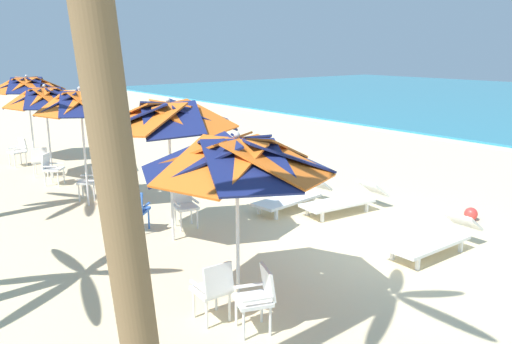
{
  "coord_description": "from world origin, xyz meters",
  "views": [
    {
      "loc": [
        5.35,
        -7.29,
        3.59
      ],
      "look_at": [
        -2.92,
        -0.74,
        1.0
      ],
      "focal_mm": 35.59,
      "sensor_mm": 36.0,
      "label": 1
    }
  ],
  "objects_px": {
    "beach_umbrella_2": "(81,104)",
    "plastic_chair_6": "(51,167)",
    "beach_umbrella_0": "(237,157)",
    "plastic_chair_0": "(214,288)",
    "plastic_chair_5": "(90,179)",
    "sun_lounger_2": "(293,197)",
    "beach_umbrella_4": "(27,85)",
    "sun_lounger_0": "(435,238)",
    "plastic_chair_3": "(135,209)",
    "plastic_chair_7": "(40,160)",
    "beach_umbrella_1": "(169,117)",
    "plastic_chair_2": "(185,204)",
    "sun_lounger_3": "(235,161)",
    "beach_umbrella_3": "(45,98)",
    "beach_ball": "(471,214)",
    "plastic_chair_4": "(118,181)",
    "plastic_chair_8": "(19,150)",
    "plastic_chair_1": "(258,295)",
    "palm_tree_1": "(105,64)",
    "sun_lounger_1": "(345,200)"
  },
  "relations": [
    {
      "from": "plastic_chair_0",
      "to": "sun_lounger_3",
      "type": "xyz_separation_m",
      "value": [
        -6.84,
        5.34,
        -0.22
      ]
    },
    {
      "from": "sun_lounger_3",
      "to": "plastic_chair_8",
      "type": "bearing_deg",
      "value": -133.84
    },
    {
      "from": "plastic_chair_3",
      "to": "beach_umbrella_4",
      "type": "xyz_separation_m",
      "value": [
        -8.36,
        0.36,
        1.93
      ]
    },
    {
      "from": "plastic_chair_2",
      "to": "plastic_chair_5",
      "type": "height_order",
      "value": "same"
    },
    {
      "from": "beach_ball",
      "to": "sun_lounger_2",
      "type": "bearing_deg",
      "value": -140.88
    },
    {
      "from": "beach_umbrella_3",
      "to": "plastic_chair_2",
      "type": "bearing_deg",
      "value": 8.62
    },
    {
      "from": "beach_umbrella_2",
      "to": "plastic_chair_6",
      "type": "xyz_separation_m",
      "value": [
        -2.43,
        -0.08,
        -1.88
      ]
    },
    {
      "from": "beach_umbrella_2",
      "to": "palm_tree_1",
      "type": "relative_size",
      "value": 0.46
    },
    {
      "from": "beach_umbrella_4",
      "to": "plastic_chair_8",
      "type": "relative_size",
      "value": 3.19
    },
    {
      "from": "plastic_chair_8",
      "to": "beach_umbrella_1",
      "type": "bearing_deg",
      "value": 4.0
    },
    {
      "from": "beach_umbrella_3",
      "to": "beach_umbrella_4",
      "type": "relative_size",
      "value": 0.95
    },
    {
      "from": "plastic_chair_6",
      "to": "plastic_chair_2",
      "type": "bearing_deg",
      "value": 12.35
    },
    {
      "from": "sun_lounger_2",
      "to": "beach_umbrella_4",
      "type": "bearing_deg",
      "value": -160.96
    },
    {
      "from": "plastic_chair_0",
      "to": "plastic_chair_5",
      "type": "xyz_separation_m",
      "value": [
        -6.6,
        0.83,
        0.0
      ]
    },
    {
      "from": "beach_umbrella_2",
      "to": "beach_ball",
      "type": "xyz_separation_m",
      "value": [
        6.1,
        6.03,
        -2.24
      ]
    },
    {
      "from": "plastic_chair_7",
      "to": "beach_umbrella_1",
      "type": "bearing_deg",
      "value": 4.29
    },
    {
      "from": "plastic_chair_6",
      "to": "sun_lounger_1",
      "type": "relative_size",
      "value": 0.39
    },
    {
      "from": "beach_umbrella_0",
      "to": "sun_lounger_3",
      "type": "distance_m",
      "value": 8.53
    },
    {
      "from": "beach_umbrella_0",
      "to": "plastic_chair_3",
      "type": "relative_size",
      "value": 3.03
    },
    {
      "from": "beach_umbrella_3",
      "to": "sun_lounger_0",
      "type": "distance_m",
      "value": 10.65
    },
    {
      "from": "beach_ball",
      "to": "beach_umbrella_2",
      "type": "bearing_deg",
      "value": -135.34
    },
    {
      "from": "beach_umbrella_0",
      "to": "beach_ball",
      "type": "relative_size",
      "value": 9.36
    },
    {
      "from": "beach_umbrella_3",
      "to": "plastic_chair_6",
      "type": "xyz_separation_m",
      "value": [
        0.74,
        -0.23,
        -1.76
      ]
    },
    {
      "from": "plastic_chair_4",
      "to": "beach_umbrella_3",
      "type": "height_order",
      "value": "beach_umbrella_3"
    },
    {
      "from": "beach_umbrella_0",
      "to": "beach_umbrella_2",
      "type": "distance_m",
      "value": 6.04
    },
    {
      "from": "sun_lounger_0",
      "to": "beach_umbrella_4",
      "type": "bearing_deg",
      "value": -165.07
    },
    {
      "from": "beach_umbrella_0",
      "to": "plastic_chair_2",
      "type": "height_order",
      "value": "beach_umbrella_0"
    },
    {
      "from": "plastic_chair_6",
      "to": "sun_lounger_0",
      "type": "distance_m",
      "value": 9.87
    },
    {
      "from": "sun_lounger_2",
      "to": "palm_tree_1",
      "type": "relative_size",
      "value": 0.37
    },
    {
      "from": "beach_umbrella_1",
      "to": "sun_lounger_0",
      "type": "height_order",
      "value": "beach_umbrella_1"
    },
    {
      "from": "plastic_chair_0",
      "to": "beach_umbrella_0",
      "type": "bearing_deg",
      "value": 102.15
    },
    {
      "from": "plastic_chair_6",
      "to": "plastic_chair_5",
      "type": "bearing_deg",
      "value": 9.35
    },
    {
      "from": "sun_lounger_1",
      "to": "plastic_chair_7",
      "type": "bearing_deg",
      "value": -150.09
    },
    {
      "from": "palm_tree_1",
      "to": "plastic_chair_1",
      "type": "bearing_deg",
      "value": 107.56
    },
    {
      "from": "beach_umbrella_2",
      "to": "beach_umbrella_3",
      "type": "xyz_separation_m",
      "value": [
        -3.17,
        0.15,
        -0.12
      ]
    },
    {
      "from": "beach_umbrella_2",
      "to": "beach_umbrella_4",
      "type": "bearing_deg",
      "value": 175.7
    },
    {
      "from": "beach_umbrella_3",
      "to": "sun_lounger_2",
      "type": "height_order",
      "value": "beach_umbrella_3"
    },
    {
      "from": "beach_umbrella_0",
      "to": "plastic_chair_6",
      "type": "relative_size",
      "value": 3.03
    },
    {
      "from": "plastic_chair_2",
      "to": "sun_lounger_3",
      "type": "relative_size",
      "value": 0.39
    },
    {
      "from": "beach_umbrella_1",
      "to": "beach_umbrella_4",
      "type": "distance_m",
      "value": 9.19
    },
    {
      "from": "plastic_chair_5",
      "to": "plastic_chair_3",
      "type": "bearing_deg",
      "value": -3.14
    },
    {
      "from": "plastic_chair_3",
      "to": "plastic_chair_8",
      "type": "height_order",
      "value": "same"
    },
    {
      "from": "plastic_chair_0",
      "to": "beach_umbrella_1",
      "type": "distance_m",
      "value": 3.66
    },
    {
      "from": "plastic_chair_8",
      "to": "sun_lounger_3",
      "type": "height_order",
      "value": "plastic_chair_8"
    },
    {
      "from": "plastic_chair_1",
      "to": "sun_lounger_0",
      "type": "xyz_separation_m",
      "value": [
        -0.04,
        4.08,
        -0.22
      ]
    },
    {
      "from": "plastic_chair_2",
      "to": "beach_umbrella_4",
      "type": "bearing_deg",
      "value": -176.16
    },
    {
      "from": "plastic_chair_1",
      "to": "sun_lounger_2",
      "type": "distance_m",
      "value": 5.25
    },
    {
      "from": "plastic_chair_7",
      "to": "plastic_chair_8",
      "type": "relative_size",
      "value": 1.0
    },
    {
      "from": "plastic_chair_6",
      "to": "sun_lounger_2",
      "type": "relative_size",
      "value": 0.39
    },
    {
      "from": "plastic_chair_0",
      "to": "beach_ball",
      "type": "bearing_deg",
      "value": 90.35
    }
  ]
}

